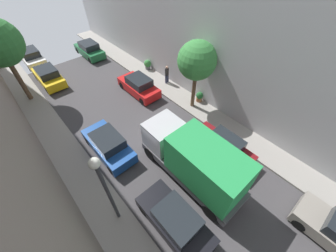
# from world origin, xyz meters

# --- Properties ---
(ground) EXTENTS (32.00, 32.00, 0.00)m
(ground) POSITION_xyz_m (0.00, 0.00, 0.00)
(ground) COLOR #423F42
(sidewalk_left) EXTENTS (2.00, 44.00, 0.15)m
(sidewalk_left) POSITION_xyz_m (-5.00, 0.00, 0.07)
(sidewalk_left) COLOR gray
(sidewalk_left) RESTS_ON ground
(sidewalk_right) EXTENTS (2.00, 44.00, 0.15)m
(sidewalk_right) POSITION_xyz_m (5.00, 0.00, 0.07)
(sidewalk_right) COLOR gray
(sidewalk_right) RESTS_ON ground
(parked_car_left_1) EXTENTS (1.78, 4.20, 1.57)m
(parked_car_left_1) POSITION_xyz_m (-2.70, -4.50, 0.72)
(parked_car_left_1) COLOR black
(parked_car_left_1) RESTS_ON ground
(parked_car_left_2) EXTENTS (1.78, 4.20, 1.57)m
(parked_car_left_2) POSITION_xyz_m (-2.70, 1.90, 0.72)
(parked_car_left_2) COLOR #194799
(parked_car_left_2) RESTS_ON ground
(parked_car_left_3) EXTENTS (1.78, 4.20, 1.57)m
(parked_car_left_3) POSITION_xyz_m (-2.70, 12.84, 0.72)
(parked_car_left_3) COLOR gold
(parked_car_left_3) RESTS_ON ground
(parked_car_left_4) EXTENTS (1.78, 4.20, 1.57)m
(parked_car_left_4) POSITION_xyz_m (-2.70, 17.86, 0.72)
(parked_car_left_4) COLOR white
(parked_car_left_4) RESTS_ON ground
(parked_car_right_2) EXTENTS (1.78, 4.20, 1.57)m
(parked_car_right_2) POSITION_xyz_m (2.70, -3.19, 0.72)
(parked_car_right_2) COLOR maroon
(parked_car_right_2) RESTS_ON ground
(parked_car_right_3) EXTENTS (1.78, 4.20, 1.57)m
(parked_car_right_3) POSITION_xyz_m (2.70, 5.94, 0.72)
(parked_car_right_3) COLOR red
(parked_car_right_3) RESTS_ON ground
(parked_car_right_4) EXTENTS (1.78, 4.20, 1.57)m
(parked_car_right_4) POSITION_xyz_m (2.70, 15.33, 0.72)
(parked_car_right_4) COLOR #1E6638
(parked_car_right_4) RESTS_ON ground
(delivery_truck) EXTENTS (2.26, 6.60, 3.38)m
(delivery_truck) POSITION_xyz_m (0.00, -3.15, 1.79)
(delivery_truck) COLOR #4C4C51
(delivery_truck) RESTS_ON ground
(pedestrian) EXTENTS (0.40, 0.36, 1.72)m
(pedestrian) POSITION_xyz_m (5.48, 5.34, 1.07)
(pedestrian) COLOR #2D334C
(pedestrian) RESTS_ON sidewalk_right
(street_tree_1) EXTENTS (2.77, 2.77, 5.41)m
(street_tree_1) POSITION_xyz_m (4.82, 1.43, 4.14)
(street_tree_1) COLOR brown
(street_tree_1) RESTS_ON sidewalk_right
(potted_plant_0) EXTENTS (0.71, 0.71, 0.96)m
(potted_plant_0) POSITION_xyz_m (5.64, 8.50, 0.67)
(potted_plant_0) COLOR slate
(potted_plant_0) RESTS_ON sidewalk_right
(potted_plant_2) EXTENTS (0.58, 0.58, 0.85)m
(potted_plant_2) POSITION_xyz_m (5.69, 1.45, 0.59)
(potted_plant_2) COLOR brown
(potted_plant_2) RESTS_ON sidewalk_right
(lamp_post) EXTENTS (0.44, 0.44, 5.15)m
(lamp_post) POSITION_xyz_m (-4.60, -2.23, 3.57)
(lamp_post) COLOR #333338
(lamp_post) RESTS_ON sidewalk_left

